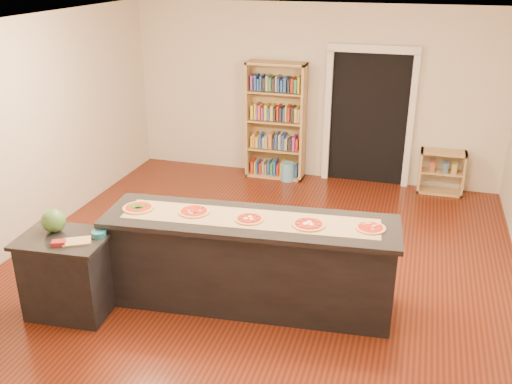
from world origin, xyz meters
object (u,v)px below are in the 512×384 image
(side_counter, at_px, (68,275))
(waste_bin, at_px, (287,172))
(bookshelf, at_px, (276,121))
(watermelon, at_px, (53,221))
(low_shelf, at_px, (441,172))
(kitchen_island, at_px, (250,262))

(side_counter, relative_size, waste_bin, 2.86)
(bookshelf, bearing_deg, side_counter, -103.09)
(waste_bin, distance_m, watermelon, 4.52)
(low_shelf, bearing_deg, bookshelf, -179.50)
(waste_bin, xyz_separation_m, watermelon, (-1.43, -4.20, 0.83))
(kitchen_island, bearing_deg, bookshelf, 95.44)
(low_shelf, relative_size, waste_bin, 2.22)
(low_shelf, height_order, watermelon, watermelon)
(low_shelf, bearing_deg, kitchen_island, -117.40)
(kitchen_island, distance_m, side_counter, 1.86)
(side_counter, bearing_deg, waste_bin, 68.99)
(low_shelf, xyz_separation_m, waste_bin, (-2.41, -0.17, -0.19))
(kitchen_island, height_order, bookshelf, bookshelf)
(bookshelf, relative_size, waste_bin, 6.21)
(bookshelf, distance_m, waste_bin, 0.85)
(bookshelf, height_order, waste_bin, bookshelf)
(low_shelf, bearing_deg, watermelon, -131.33)
(side_counter, distance_m, watermelon, 0.58)
(side_counter, xyz_separation_m, watermelon, (-0.15, 0.09, 0.55))
(side_counter, relative_size, bookshelf, 0.46)
(waste_bin, relative_size, watermelon, 1.29)
(low_shelf, relative_size, watermelon, 2.86)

